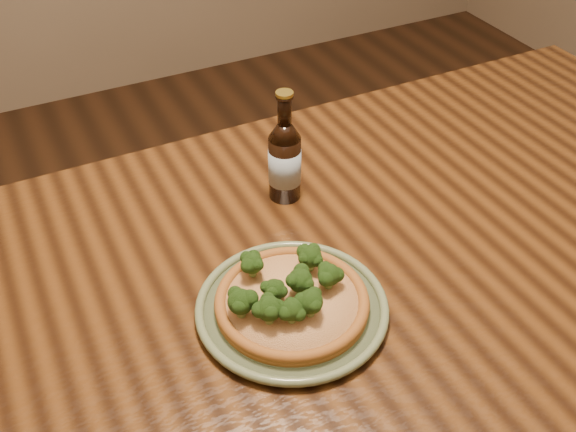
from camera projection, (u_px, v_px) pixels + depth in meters
name	position (u px, v px, depth m)	size (l,w,h in m)	color
table	(385.00, 275.00, 1.22)	(1.60, 0.90, 0.75)	#4D2A10
plate	(292.00, 308.00, 1.02)	(0.29, 0.29, 0.02)	#6B7A54
pizza	(291.00, 299.00, 1.00)	(0.23, 0.23, 0.06)	#A16024
beer_bottle	(285.00, 160.00, 1.20)	(0.06, 0.06, 0.22)	black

